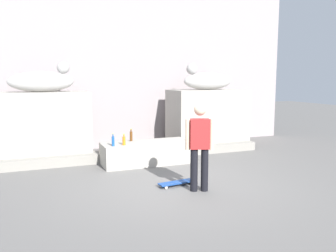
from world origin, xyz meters
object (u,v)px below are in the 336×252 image
(statue_reclining_right, at_px, (207,80))
(bottle_blue, at_px, (113,141))
(bottle_brown, at_px, (131,136))
(skateboard, at_px, (178,182))
(skater, at_px, (200,143))
(statue_reclining_left, at_px, (43,81))
(bottle_orange, at_px, (124,141))

(statue_reclining_right, height_order, bottle_blue, statue_reclining_right)
(bottle_brown, distance_m, bottle_blue, 0.76)
(skateboard, relative_size, bottle_brown, 2.60)
(skater, bearing_deg, statue_reclining_right, -100.13)
(skater, bearing_deg, skateboard, -40.98)
(statue_reclining_left, relative_size, skater, 0.98)
(statue_reclining_left, bearing_deg, statue_reclining_right, -3.89)
(bottle_brown, xyz_separation_m, bottle_orange, (-0.31, -0.47, -0.02))
(bottle_brown, relative_size, bottle_orange, 1.16)
(bottle_brown, bearing_deg, statue_reclining_left, 155.18)
(statue_reclining_left, relative_size, statue_reclining_right, 1.01)
(statue_reclining_right, xyz_separation_m, bottle_blue, (-3.21, -1.43, -1.40))
(bottle_brown, height_order, bottle_blue, bottle_brown)
(skater, height_order, skateboard, skater)
(statue_reclining_right, bearing_deg, bottle_blue, 22.27)
(statue_reclining_right, distance_m, bottle_orange, 3.56)
(skater, distance_m, bottle_brown, 2.79)
(bottle_orange, bearing_deg, skater, -68.65)
(skateboard, bearing_deg, bottle_blue, -70.27)
(statue_reclining_left, bearing_deg, bottle_brown, -28.67)
(statue_reclining_left, relative_size, bottle_orange, 6.03)
(statue_reclining_right, xyz_separation_m, bottle_orange, (-2.95, -1.41, -1.41))
(skater, height_order, bottle_blue, skater)
(statue_reclining_left, xyz_separation_m, bottle_brown, (2.03, -0.94, -1.39))
(statue_reclining_right, height_order, bottle_orange, statue_reclining_right)
(statue_reclining_right, relative_size, bottle_blue, 5.39)
(statue_reclining_left, distance_m, bottle_blue, 2.47)
(bottle_blue, distance_m, bottle_orange, 0.27)
(bottle_brown, relative_size, bottle_blue, 1.05)
(skateboard, height_order, bottle_brown, bottle_brown)
(skater, relative_size, bottle_orange, 6.17)
(statue_reclining_left, bearing_deg, skateboard, -57.74)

